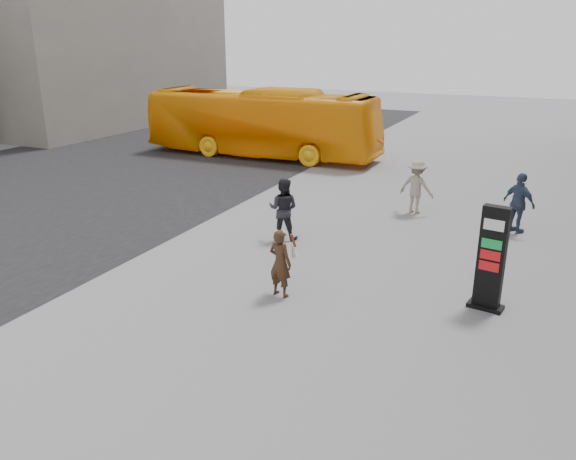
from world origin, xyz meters
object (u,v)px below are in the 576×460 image
at_px(bus, 261,123).
at_px(info_pylon, 491,259).
at_px(pedestrian_b, 417,187).
at_px(pedestrian_c, 519,203).
at_px(pedestrian_a, 283,209).
at_px(woman, 281,262).

bearing_deg(bus, info_pylon, -136.36).
relative_size(bus, pedestrian_b, 6.50).
xyz_separation_m(info_pylon, pedestrian_c, (0.20, 5.54, -0.23)).
relative_size(info_pylon, pedestrian_a, 1.28).
xyz_separation_m(bus, pedestrian_c, (12.11, -6.90, -0.71)).
xyz_separation_m(info_pylon, bus, (-11.90, 12.44, 0.47)).
bearing_deg(info_pylon, pedestrian_b, 124.51).
distance_m(woman, pedestrian_a, 3.77).
bearing_deg(pedestrian_c, info_pylon, 122.97).
bearing_deg(pedestrian_a, info_pylon, 151.28).
xyz_separation_m(pedestrian_b, pedestrian_c, (3.16, -0.70, 0.01)).
xyz_separation_m(info_pylon, woman, (-4.25, -1.28, -0.34)).
bearing_deg(woman, info_pylon, -151.44).
distance_m(pedestrian_a, pedestrian_c, 6.91).
bearing_deg(info_pylon, pedestrian_a, 168.89).
bearing_deg(info_pylon, pedestrian_c, 97.07).
height_order(bus, pedestrian_a, bus).
relative_size(info_pylon, bus, 0.20).
height_order(info_pylon, pedestrian_c, info_pylon).
bearing_deg(pedestrian_b, pedestrian_c, 177.67).
xyz_separation_m(woman, pedestrian_b, (1.29, 7.53, 0.09)).
distance_m(woman, pedestrian_c, 8.15).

